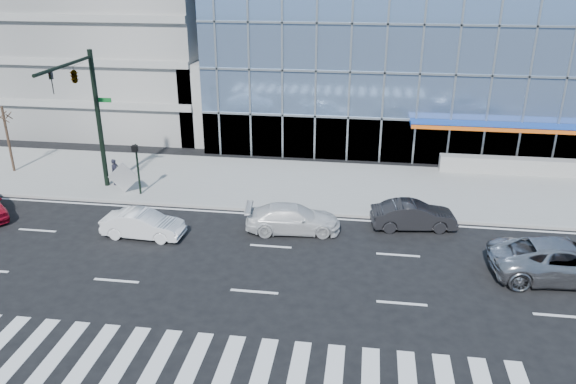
% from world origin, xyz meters
% --- Properties ---
extents(ground, '(160.00, 160.00, 0.00)m').
position_xyz_m(ground, '(0.00, 0.00, 0.00)').
color(ground, black).
rests_on(ground, ground).
extents(sidewalk, '(120.00, 8.00, 0.15)m').
position_xyz_m(sidewalk, '(0.00, 8.00, 0.07)').
color(sidewalk, gray).
rests_on(sidewalk, ground).
extents(theatre_building, '(42.00, 26.00, 15.00)m').
position_xyz_m(theatre_building, '(14.00, 26.00, 7.50)').
color(theatre_building, '#7291BE').
rests_on(theatre_building, ground).
extents(ramp_block, '(6.00, 8.00, 6.00)m').
position_xyz_m(ramp_block, '(-6.00, 18.00, 3.00)').
color(ramp_block, gray).
rests_on(ramp_block, ground).
extents(traffic_signal, '(1.14, 5.74, 8.00)m').
position_xyz_m(traffic_signal, '(-11.00, 4.57, 6.16)').
color(traffic_signal, black).
rests_on(traffic_signal, sidewalk).
extents(ped_signal_post, '(0.30, 0.33, 3.00)m').
position_xyz_m(ped_signal_post, '(-8.50, 4.94, 2.14)').
color(ped_signal_post, black).
rests_on(ped_signal_post, sidewalk).
extents(street_tree_near, '(1.10, 1.10, 4.23)m').
position_xyz_m(street_tree_near, '(-18.00, 7.50, 3.78)').
color(street_tree_near, '#332319').
rests_on(street_tree_near, sidewalk).
extents(silver_suv, '(6.22, 3.16, 1.68)m').
position_xyz_m(silver_suv, '(12.83, -1.05, 0.84)').
color(silver_suv, '#AEAEB3').
rests_on(silver_suv, ground).
extents(white_suv, '(4.92, 2.43, 1.37)m').
position_xyz_m(white_suv, '(0.83, 1.80, 0.69)').
color(white_suv, silver).
rests_on(white_suv, ground).
extents(white_sedan, '(4.09, 1.59, 1.33)m').
position_xyz_m(white_sedan, '(-6.38, 0.14, 0.66)').
color(white_sedan, white).
rests_on(white_sedan, ground).
extents(dark_sedan, '(4.40, 2.04, 1.40)m').
position_xyz_m(dark_sedan, '(6.83, 3.00, 0.70)').
color(dark_sedan, black).
rests_on(dark_sedan, ground).
extents(pedestrian, '(0.58, 0.68, 1.58)m').
position_xyz_m(pedestrian, '(-10.50, 6.22, 0.94)').
color(pedestrian, black).
rests_on(pedestrian, sidewalk).
extents(tilted_panel, '(1.83, 0.27, 1.84)m').
position_xyz_m(tilted_panel, '(-9.48, 5.11, 1.07)').
color(tilted_panel, '#A5A5A5').
rests_on(tilted_panel, sidewalk).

